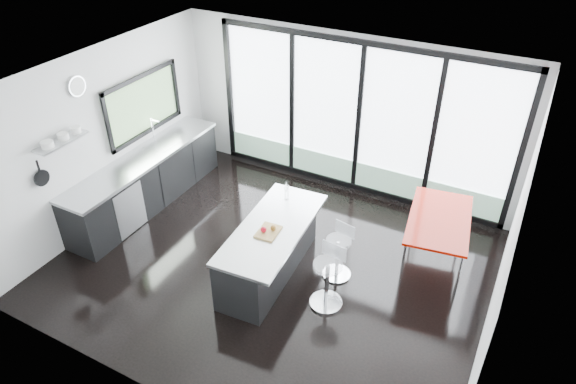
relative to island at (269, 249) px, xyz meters
The scene contains 11 objects.
floor 0.45m from the island, 100.51° to the left, with size 6.00×5.00×0.00m, color black.
ceiling 2.38m from the island, 100.51° to the left, with size 6.00×5.00×0.00m, color white.
wall_back 2.76m from the island, 84.67° to the left, with size 6.00×0.09×2.80m.
wall_front 2.54m from the island, 90.67° to the right, with size 6.00×0.00×2.80m, color silver.
wall_left 3.24m from the island, behind, with size 0.26×5.00×2.80m.
wall_right 3.13m from the island, ahead, with size 0.00×5.00×2.80m, color silver.
counter_cabinets 2.76m from the island, 168.55° to the left, with size 0.69×3.24×1.36m.
island is the anchor object (origin of this frame).
bar_stool_near 1.02m from the island, 11.12° to the right, with size 0.45×0.45×0.71m, color silver.
bar_stool_far 0.98m from the island, 23.41° to the left, with size 0.41×0.41×0.65m, color silver.
red_table 2.44m from the island, 33.37° to the left, with size 0.84×1.47×0.79m, color #850B00.
Camera 1 is at (2.89, -4.97, 5.12)m, focal length 32.00 mm.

